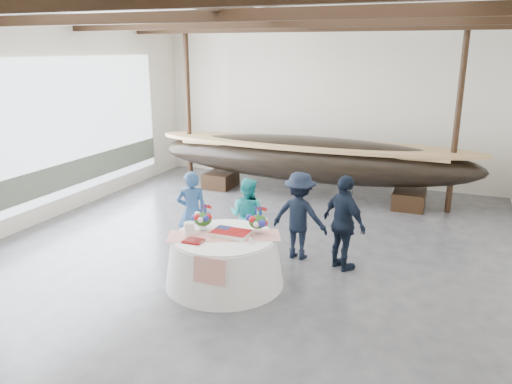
% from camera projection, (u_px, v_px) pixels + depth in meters
% --- Properties ---
extents(floor, '(10.00, 12.00, 0.01)m').
position_uv_depth(floor, '(246.00, 254.00, 9.53)').
color(floor, '#3D3D42').
rests_on(floor, ground).
extents(wall_back, '(10.00, 0.02, 4.50)m').
position_uv_depth(wall_back, '(327.00, 104.00, 14.26)').
color(wall_back, silver).
rests_on(wall_back, ground).
extents(wall_left, '(0.02, 12.00, 4.50)m').
position_uv_depth(wall_left, '(31.00, 123.00, 10.70)').
color(wall_left, silver).
rests_on(wall_left, ground).
extents(ceiling, '(10.00, 12.00, 0.01)m').
position_uv_depth(ceiling, '(244.00, 3.00, 8.29)').
color(ceiling, white).
rests_on(ceiling, wall_back).
extents(pavilion_structure, '(9.80, 11.76, 4.50)m').
position_uv_depth(pavilion_structure, '(260.00, 36.00, 9.08)').
color(pavilion_structure, black).
rests_on(pavilion_structure, ground).
extents(open_bay, '(0.03, 7.00, 3.20)m').
position_uv_depth(open_bay, '(68.00, 135.00, 11.69)').
color(open_bay, silver).
rests_on(open_bay, ground).
extents(longboat_display, '(8.56, 1.71, 1.61)m').
position_uv_depth(longboat_display, '(309.00, 159.00, 12.95)').
color(longboat_display, black).
rests_on(longboat_display, ground).
extents(banquet_table, '(1.96, 1.96, 0.84)m').
position_uv_depth(banquet_table, '(224.00, 260.00, 8.24)').
color(banquet_table, white).
rests_on(banquet_table, ground).
extents(tabletop_items, '(1.88, 1.24, 0.40)m').
position_uv_depth(tabletop_items, '(225.00, 224.00, 8.22)').
color(tabletop_items, '#B52412').
rests_on(tabletop_items, banquet_table).
extents(guest_woman_blue, '(0.69, 0.60, 1.59)m').
position_uv_depth(guest_woman_blue, '(192.00, 212.00, 9.47)').
color(guest_woman_blue, navy).
rests_on(guest_woman_blue, ground).
extents(guest_woman_teal, '(0.74, 0.59, 1.47)m').
position_uv_depth(guest_woman_teal, '(247.00, 216.00, 9.43)').
color(guest_woman_teal, '#22ABB1').
rests_on(guest_woman_teal, ground).
extents(guest_man_left, '(1.11, 0.70, 1.64)m').
position_uv_depth(guest_man_left, '(299.00, 216.00, 9.17)').
color(guest_man_left, black).
rests_on(guest_man_left, ground).
extents(guest_man_right, '(1.05, 0.93, 1.71)m').
position_uv_depth(guest_man_right, '(344.00, 223.00, 8.67)').
color(guest_man_right, black).
rests_on(guest_man_right, ground).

